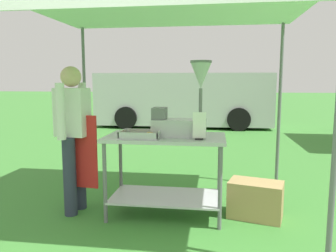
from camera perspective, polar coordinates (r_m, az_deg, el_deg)
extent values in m
plane|color=#3D7F33|center=(8.57, 2.79, -2.07)|extent=(70.00, 70.00, 0.00)
cylinder|color=slate|center=(5.08, -14.01, 3.56)|extent=(0.04, 0.04, 2.21)
cylinder|color=slate|center=(4.79, 18.52, 3.15)|extent=(0.04, 0.04, 2.21)
cube|color=white|center=(3.72, -0.11, 19.87)|extent=(2.97, 2.38, 0.05)
cube|color=#B7B7BC|center=(3.54, -0.45, -1.98)|extent=(1.26, 0.68, 0.04)
cube|color=#B7B7BC|center=(3.71, -0.44, -11.97)|extent=(1.16, 0.62, 0.02)
cylinder|color=slate|center=(3.51, -10.73, -9.58)|extent=(0.04, 0.04, 0.84)
cylinder|color=slate|center=(3.33, 8.90, -10.48)|extent=(0.04, 0.04, 0.84)
cylinder|color=slate|center=(4.04, -8.08, -7.22)|extent=(0.04, 0.04, 0.84)
cylinder|color=slate|center=(3.88, 8.79, -7.83)|extent=(0.04, 0.04, 0.84)
cube|color=#B7B7BC|center=(3.44, -4.70, -1.89)|extent=(0.41, 0.29, 0.01)
cube|color=#B7B7BC|center=(3.30, -5.23, -1.66)|extent=(0.41, 0.01, 0.06)
cube|color=#B7B7BC|center=(3.57, -4.22, -0.95)|extent=(0.41, 0.01, 0.06)
cube|color=#B7B7BC|center=(3.48, -7.86, -1.22)|extent=(0.01, 0.29, 0.06)
cube|color=#B7B7BC|center=(3.40, -1.47, -1.37)|extent=(0.01, 0.29, 0.06)
torus|color=#EAB251|center=(3.47, -2.59, -1.48)|extent=(0.10, 0.10, 0.02)
torus|color=#EAB251|center=(3.49, -4.28, -1.45)|extent=(0.09, 0.09, 0.02)
torus|color=#EAB251|center=(3.54, -6.45, -1.36)|extent=(0.10, 0.10, 0.02)
torus|color=#EAB251|center=(3.36, -5.70, -1.82)|extent=(0.09, 0.09, 0.02)
torus|color=#EAB251|center=(3.34, -2.92, -1.85)|extent=(0.09, 0.09, 0.02)
torus|color=#EAB251|center=(3.42, -3.43, -1.64)|extent=(0.10, 0.10, 0.02)
torus|color=#EAB251|center=(3.38, -7.25, -1.78)|extent=(0.10, 0.10, 0.02)
torus|color=#EAB251|center=(3.39, -4.45, -1.73)|extent=(0.09, 0.09, 0.02)
torus|color=#EAB251|center=(3.47, -6.06, -1.53)|extent=(0.10, 0.10, 0.02)
torus|color=#EAB251|center=(3.44, -5.15, -1.59)|extent=(0.09, 0.09, 0.02)
torus|color=#EAB251|center=(3.53, -5.44, -1.37)|extent=(0.10, 0.10, 0.02)
torus|color=#EAB251|center=(3.36, -3.04, -1.46)|extent=(0.10, 0.10, 0.02)
torus|color=#EAB251|center=(3.46, -7.25, -1.58)|extent=(0.07, 0.07, 0.02)
torus|color=#EAB251|center=(3.43, -3.10, -1.26)|extent=(0.09, 0.09, 0.02)
cube|color=#B7B7BC|center=(3.51, 1.93, -0.29)|extent=(0.56, 0.28, 0.18)
cube|color=slate|center=(3.52, -1.46, 2.19)|extent=(0.14, 0.22, 0.12)
cylinder|color=slate|center=(3.46, 5.58, 3.76)|extent=(0.04, 0.04, 0.32)
cone|color=#B7B7BC|center=(3.46, 5.64, 8.56)|extent=(0.21, 0.21, 0.26)
cylinder|color=slate|center=(3.46, 5.67, 10.89)|extent=(0.22, 0.22, 0.02)
cube|color=black|center=(3.32, 5.35, -2.22)|extent=(0.08, 0.05, 0.02)
cube|color=white|center=(3.30, 5.38, 0.13)|extent=(0.13, 0.02, 0.26)
cylinder|color=#2D3347|center=(3.96, -14.93, -7.56)|extent=(0.14, 0.14, 0.86)
cylinder|color=#2D3347|center=(3.79, -16.45, -8.29)|extent=(0.14, 0.14, 0.86)
cube|color=silver|center=(3.75, -16.06, 2.30)|extent=(0.36, 0.26, 0.52)
cube|color=red|center=(3.75, -14.24, -4.29)|extent=(0.32, 0.06, 0.80)
cylinder|color=silver|center=(3.94, -14.42, 2.98)|extent=(0.10, 0.10, 0.58)
cylinder|color=silver|center=(3.56, -17.89, 2.37)|extent=(0.10, 0.10, 0.58)
sphere|color=#DBB28E|center=(3.74, -16.27, 8.11)|extent=(0.22, 0.22, 0.22)
cube|color=tan|center=(3.77, 14.73, -12.07)|extent=(0.62, 0.47, 0.39)
cube|color=#BCBCC1|center=(10.86, 2.71, 4.73)|extent=(5.48, 2.00, 1.60)
cube|color=#1E2833|center=(10.89, 14.00, 6.63)|extent=(0.13, 1.62, 0.70)
cylinder|color=black|center=(11.83, 11.22, 2.16)|extent=(0.68, 0.25, 0.68)
cylinder|color=black|center=(9.98, 11.99, 1.14)|extent=(0.68, 0.25, 0.68)
cylinder|color=black|center=(12.06, -5.00, 2.39)|extent=(0.68, 0.25, 0.68)
cylinder|color=black|center=(10.25, -7.15, 1.42)|extent=(0.68, 0.25, 0.68)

